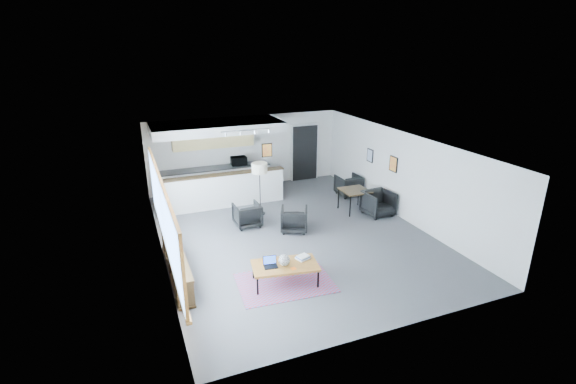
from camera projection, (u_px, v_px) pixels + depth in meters
name	position (u px, v px, depth m)	size (l,w,h in m)	color
room	(293.00, 190.00, 11.19)	(7.02, 9.02, 2.62)	#47474A
window	(163.00, 215.00, 9.14)	(0.10, 5.95, 1.66)	#8CBFFF
console	(176.00, 263.00, 9.45)	(0.35, 3.00, 0.80)	#322211
kitchenette	(218.00, 158.00, 13.99)	(4.20, 1.96, 2.60)	white
doorway	(304.00, 152.00, 15.94)	(1.10, 0.12, 2.15)	black
track_light	(247.00, 131.00, 12.49)	(1.60, 0.07, 0.15)	silver
wall_art_lower	(393.00, 164.00, 12.67)	(0.03, 0.38, 0.48)	black
wall_art_upper	(370.00, 155.00, 13.82)	(0.03, 0.34, 0.44)	black
kilim_rug	(285.00, 283.00, 9.25)	(2.18, 1.57, 0.01)	#673754
coffee_table	(285.00, 266.00, 9.11)	(1.54, 1.00, 0.47)	brown
laptop	(270.00, 263.00, 9.02)	(0.32, 0.28, 0.21)	black
ceramic_pot	(284.00, 260.00, 9.02)	(0.25, 0.25, 0.25)	gray
book_stack	(303.00, 257.00, 9.32)	(0.35, 0.31, 0.09)	silver
coaster	(293.00, 269.00, 8.92)	(0.12, 0.12, 0.01)	#E5590C
armchair_left	(247.00, 214.00, 12.03)	(0.72, 0.68, 0.74)	black
armchair_right	(294.00, 218.00, 11.72)	(0.73, 0.68, 0.75)	black
floor_lamp	(260.00, 170.00, 12.51)	(0.48, 0.48, 1.65)	black
dining_table	(355.00, 192.00, 13.02)	(0.84, 0.84, 0.70)	#322211
dining_chair_near	(378.00, 204.00, 12.80)	(0.69, 0.65, 0.71)	black
dining_chair_far	(349.00, 186.00, 14.48)	(0.66, 0.61, 0.68)	black
microwave	(239.00, 160.00, 14.75)	(0.54, 0.30, 0.37)	black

